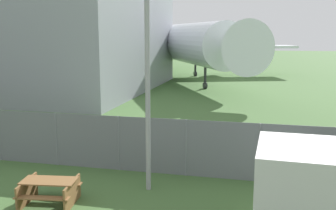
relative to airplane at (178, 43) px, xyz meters
The scene contains 4 objects.
perimeter_fence 31.72m from the airplane, 82.12° to the right, with size 56.07×0.07×2.07m.
airplane is the anchor object (origin of this frame).
picnic_bench_near_cabin 34.95m from the airplane, 84.47° to the right, with size 1.78×1.61×0.76m.
light_mast 33.36m from the airplane, 79.78° to the right, with size 0.44×0.44×8.37m.
Camera 1 is at (5.03, -2.90, 5.06)m, focal length 42.00 mm.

